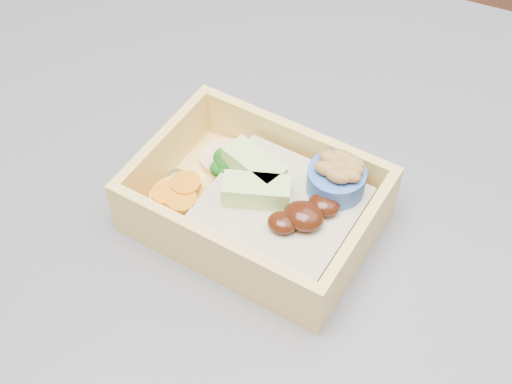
% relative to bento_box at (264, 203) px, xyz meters
% --- Properties ---
extents(bento_box, '(0.17, 0.13, 0.06)m').
position_rel_bento_box_xyz_m(bento_box, '(0.00, 0.00, 0.00)').
color(bento_box, '#F1C863').
rests_on(bento_box, island).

